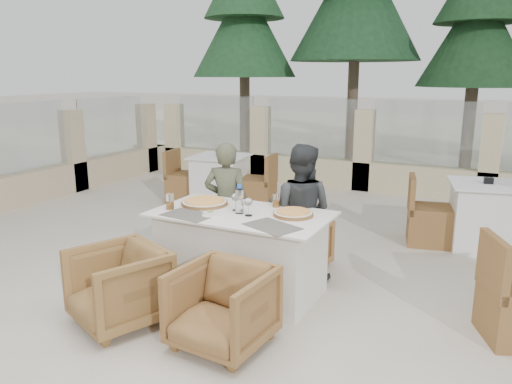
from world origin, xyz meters
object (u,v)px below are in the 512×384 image
at_px(pizza_right, 293,213).
at_px(diner_right, 300,212).
at_px(water_bottle, 239,199).
at_px(armchair_near_right, 222,308).
at_px(beer_glass_right, 276,200).
at_px(bg_table_b, 485,216).
at_px(armchair_far_left, 236,236).
at_px(bg_table_a, 220,180).
at_px(wine_glass_centre, 236,201).
at_px(olive_dish, 210,213).
at_px(dining_table, 242,253).
at_px(armchair_far_right, 297,243).
at_px(armchair_near_left, 119,287).
at_px(diner_left, 227,204).
at_px(beer_glass_left, 170,201).
at_px(pizza_left, 204,202).
at_px(wine_glass_near, 248,206).

xyz_separation_m(pizza_right, diner_right, (-0.11, 0.44, -0.12)).
relative_size(water_bottle, armchair_near_right, 0.39).
distance_m(beer_glass_right, bg_table_b, 2.72).
height_order(armchair_far_left, bg_table_a, bg_table_a).
distance_m(wine_glass_centre, olive_dish, 0.29).
bearing_deg(pizza_right, diner_right, 103.74).
xyz_separation_m(wine_glass_centre, armchair_near_right, (0.40, -0.95, -0.55)).
height_order(dining_table, armchair_far_right, dining_table).
bearing_deg(armchair_near_right, diner_right, 93.46).
bearing_deg(dining_table, olive_dish, -134.83).
height_order(wine_glass_centre, bg_table_b, wine_glass_centre).
bearing_deg(bg_table_b, beer_glass_right, -143.11).
relative_size(armchair_near_right, diner_right, 0.50).
relative_size(olive_dish, armchair_near_right, 0.16).
xyz_separation_m(armchair_near_left, bg_table_b, (2.56, 3.32, 0.07)).
bearing_deg(armchair_near_right, wine_glass_centre, 117.54).
xyz_separation_m(dining_table, bg_table_b, (1.96, 2.35, 0.00)).
distance_m(water_bottle, wine_glass_centre, 0.10).
relative_size(pizza_right, diner_left, 0.27).
xyz_separation_m(wine_glass_centre, armchair_far_right, (0.31, 0.77, -0.60)).
height_order(beer_glass_left, bg_table_a, beer_glass_left).
distance_m(pizza_left, beer_glass_left, 0.35).
xyz_separation_m(dining_table, beer_glass_left, (-0.65, -0.19, 0.46)).
distance_m(dining_table, diner_left, 0.79).
height_order(armchair_far_right, armchair_near_right, armchair_near_right).
bearing_deg(wine_glass_centre, beer_glass_left, -157.77).
relative_size(wine_glass_near, diner_left, 0.14).
xyz_separation_m(armchair_far_left, bg_table_a, (-1.38, 2.01, 0.11)).
height_order(armchair_far_left, armchair_far_right, armchair_far_left).
bearing_deg(armchair_far_left, dining_table, 138.90).
bearing_deg(bg_table_b, pizza_right, -135.95).
bearing_deg(dining_table, wine_glass_near, -29.08).
bearing_deg(armchair_far_right, wine_glass_centre, 89.93).
distance_m(water_bottle, diner_left, 0.79).
relative_size(water_bottle, bg_table_b, 0.16).
bearing_deg(water_bottle, armchair_near_left, -122.01).
relative_size(olive_dish, bg_table_b, 0.07).
distance_m(pizza_left, pizza_right, 0.91).
bearing_deg(armchair_far_right, bg_table_b, -116.93).
relative_size(beer_glass_right, armchair_near_left, 0.19).
relative_size(wine_glass_centre, olive_dish, 1.67).
bearing_deg(olive_dish, beer_glass_right, 53.12).
xyz_separation_m(armchair_near_left, diner_left, (0.13, 1.54, 0.34)).
height_order(beer_glass_right, armchair_far_right, beer_glass_right).
distance_m(pizza_left, diner_left, 0.49).
bearing_deg(armchair_near_left, diner_right, 81.32).
height_order(wine_glass_near, bg_table_a, wine_glass_near).
height_order(armchair_near_left, diner_right, diner_right).
relative_size(diner_left, bg_table_a, 0.81).
height_order(water_bottle, olive_dish, water_bottle).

